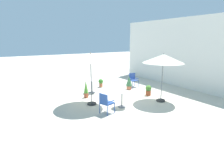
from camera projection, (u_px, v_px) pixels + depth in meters
name	position (u px, v px, depth m)	size (l,w,h in m)	color
ground_plane	(116.00, 97.00, 10.31)	(60.00, 60.00, 0.00)	beige
villa_facade	(178.00, 53.00, 12.36)	(10.04, 0.30, 4.42)	white
patio_umbrella_0	(163.00, 59.00, 9.07)	(1.99, 1.99, 2.45)	#2D2D2D
patio_umbrella_1	(91.00, 58.00, 8.57)	(2.21, 2.21, 2.52)	#2D2D2D
cafe_table_0	(92.00, 84.00, 10.98)	(0.71, 0.71, 0.76)	silver
cafe_table_1	(122.00, 96.00, 8.64)	(0.67, 0.67, 0.75)	white
patio_chair_0	(106.00, 102.00, 7.86)	(0.59, 0.61, 0.90)	#294C97
patio_chair_1	(133.00, 79.00, 12.37)	(0.52, 0.54, 0.90)	#34519B
potted_plant_0	(129.00, 82.00, 11.70)	(0.39, 0.39, 0.86)	#BF6949
potted_plant_1	(148.00, 90.00, 10.50)	(0.34, 0.34, 0.59)	#9D4A29
potted_plant_2	(86.00, 89.00, 10.07)	(0.25, 0.25, 0.95)	#B15336
potted_plant_3	(101.00, 83.00, 12.33)	(0.31, 0.31, 0.54)	#B5613D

